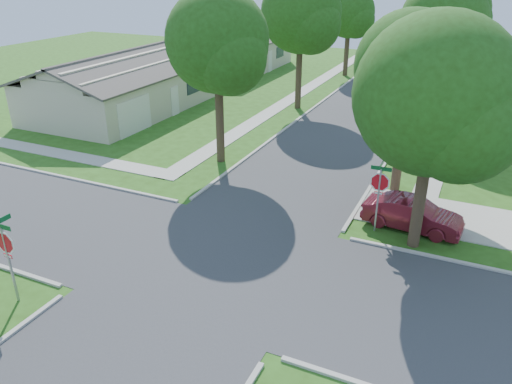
{
  "coord_description": "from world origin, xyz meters",
  "views": [
    {
      "loc": [
        7.76,
        -13.41,
        9.93
      ],
      "look_at": [
        0.21,
        2.94,
        1.6
      ],
      "focal_mm": 35.0,
      "sensor_mm": 36.0,
      "label": 1
    }
  ],
  "objects_px": {
    "stop_sign_ne": "(379,185)",
    "tree_w_far": "(350,15)",
    "tree_e_near": "(411,72)",
    "tree_w_mid": "(302,16)",
    "tree_e_far": "(460,14)",
    "tree_e_mid": "(444,27)",
    "car_curb_east": "(411,104)",
    "house_nw_near": "(122,90)",
    "house_nw_far": "(231,54)",
    "tree_ne_corner": "(436,103)",
    "car_curb_west": "(368,64)",
    "stop_sign_sw": "(6,246)",
    "tree_w_near": "(218,46)",
    "car_driveway": "(412,214)"
  },
  "relations": [
    {
      "from": "stop_sign_ne",
      "to": "tree_w_far",
      "type": "height_order",
      "value": "tree_w_far"
    },
    {
      "from": "tree_e_near",
      "to": "tree_w_mid",
      "type": "bearing_deg",
      "value": 128.05
    },
    {
      "from": "tree_e_near",
      "to": "tree_e_far",
      "type": "bearing_deg",
      "value": 90.0
    },
    {
      "from": "tree_e_mid",
      "to": "car_curb_east",
      "type": "bearing_deg",
      "value": 132.83
    },
    {
      "from": "tree_e_mid",
      "to": "house_nw_near",
      "type": "xyz_separation_m",
      "value": [
        -20.75,
        -6.01,
        -4.74
      ]
    },
    {
      "from": "house_nw_near",
      "to": "house_nw_far",
      "type": "xyz_separation_m",
      "value": [
        0.0,
        17.0,
        0.0
      ]
    },
    {
      "from": "tree_ne_corner",
      "to": "car_curb_west",
      "type": "distance_m",
      "value": 34.55
    },
    {
      "from": "stop_sign_ne",
      "to": "house_nw_far",
      "type": "height_order",
      "value": "house_nw_far"
    },
    {
      "from": "tree_w_far",
      "to": "stop_sign_sw",
      "type": "bearing_deg",
      "value": -90.07
    },
    {
      "from": "tree_w_near",
      "to": "tree_ne_corner",
      "type": "distance_m",
      "value": 12.02
    },
    {
      "from": "tree_w_far",
      "to": "tree_e_near",
      "type": "bearing_deg",
      "value": -69.39
    },
    {
      "from": "tree_w_near",
      "to": "car_curb_east",
      "type": "height_order",
      "value": "tree_w_near"
    },
    {
      "from": "house_nw_near",
      "to": "car_curb_west",
      "type": "xyz_separation_m",
      "value": [
        12.79,
        22.04,
        -0.87
      ]
    },
    {
      "from": "tree_e_far",
      "to": "house_nw_far",
      "type": "relative_size",
      "value": 0.64
    },
    {
      "from": "stop_sign_sw",
      "to": "car_curb_east",
      "type": "distance_m",
      "value": 28.53
    },
    {
      "from": "tree_e_mid",
      "to": "stop_sign_sw",
      "type": "bearing_deg",
      "value": -110.2
    },
    {
      "from": "stop_sign_sw",
      "to": "tree_e_far",
      "type": "height_order",
      "value": "tree_e_far"
    },
    {
      "from": "house_nw_far",
      "to": "car_curb_east",
      "type": "distance_m",
      "value": 21.34
    },
    {
      "from": "stop_sign_sw",
      "to": "car_driveway",
      "type": "height_order",
      "value": "stop_sign_sw"
    },
    {
      "from": "car_curb_east",
      "to": "car_curb_west",
      "type": "xyz_separation_m",
      "value": [
        -6.4,
        14.35,
        -0.11
      ]
    },
    {
      "from": "house_nw_near",
      "to": "tree_ne_corner",
      "type": "bearing_deg",
      "value": -25.77
    },
    {
      "from": "stop_sign_sw",
      "to": "tree_e_far",
      "type": "distance_m",
      "value": 40.04
    },
    {
      "from": "stop_sign_sw",
      "to": "car_curb_west",
      "type": "xyz_separation_m",
      "value": [
        1.5,
        41.73,
        -1.39
      ]
    },
    {
      "from": "stop_sign_sw",
      "to": "tree_ne_corner",
      "type": "bearing_deg",
      "value": 38.84
    },
    {
      "from": "tree_w_near",
      "to": "house_nw_near",
      "type": "xyz_separation_m",
      "value": [
        -11.35,
        5.99,
        -4.6
      ]
    },
    {
      "from": "tree_ne_corner",
      "to": "house_nw_far",
      "type": "xyz_separation_m",
      "value": [
        -22.35,
        27.79,
        -4.08
      ]
    },
    {
      "from": "stop_sign_ne",
      "to": "tree_w_near",
      "type": "bearing_deg",
      "value": 155.26
    },
    {
      "from": "tree_e_far",
      "to": "car_curb_east",
      "type": "xyz_separation_m",
      "value": [
        -1.55,
        -11.32,
        -5.22
      ]
    },
    {
      "from": "stop_sign_sw",
      "to": "tree_w_far",
      "type": "distance_m",
      "value": 38.86
    },
    {
      "from": "house_nw_near",
      "to": "car_driveway",
      "type": "distance_m",
      "value": 23.97
    },
    {
      "from": "house_nw_near",
      "to": "house_nw_far",
      "type": "height_order",
      "value": "same"
    },
    {
      "from": "tree_e_mid",
      "to": "tree_w_mid",
      "type": "height_order",
      "value": "tree_w_mid"
    },
    {
      "from": "tree_w_mid",
      "to": "stop_sign_ne",
      "type": "bearing_deg",
      "value": -60.2
    },
    {
      "from": "house_nw_near",
      "to": "house_nw_far",
      "type": "relative_size",
      "value": 1.0
    },
    {
      "from": "stop_sign_ne",
      "to": "tree_ne_corner",
      "type": "xyz_separation_m",
      "value": [
        1.66,
        -0.49,
        3.56
      ]
    },
    {
      "from": "stop_sign_ne",
      "to": "car_curb_west",
      "type": "bearing_deg",
      "value": 103.73
    },
    {
      "from": "house_nw_near",
      "to": "stop_sign_sw",
      "type": "bearing_deg",
      "value": -60.17
    },
    {
      "from": "house_nw_near",
      "to": "car_driveway",
      "type": "xyz_separation_m",
      "value": [
        21.99,
        -9.5,
        -0.87
      ]
    },
    {
      "from": "tree_e_near",
      "to": "car_driveway",
      "type": "relative_size",
      "value": 2.11
    },
    {
      "from": "tree_ne_corner",
      "to": "stop_sign_sw",
      "type": "bearing_deg",
      "value": -141.16
    },
    {
      "from": "tree_w_near",
      "to": "car_curb_east",
      "type": "bearing_deg",
      "value": 60.17
    },
    {
      "from": "stop_sign_sw",
      "to": "tree_w_near",
      "type": "bearing_deg",
      "value": 89.77
    },
    {
      "from": "tree_w_mid",
      "to": "tree_ne_corner",
      "type": "relative_size",
      "value": 1.1
    },
    {
      "from": "tree_w_far",
      "to": "car_driveway",
      "type": "relative_size",
      "value": 2.05
    },
    {
      "from": "stop_sign_sw",
      "to": "car_curb_east",
      "type": "xyz_separation_m",
      "value": [
        7.9,
        27.39,
        -1.27
      ]
    },
    {
      "from": "stop_sign_sw",
      "to": "stop_sign_ne",
      "type": "relative_size",
      "value": 1.0
    },
    {
      "from": "tree_e_near",
      "to": "tree_ne_corner",
      "type": "relative_size",
      "value": 0.96
    },
    {
      "from": "tree_e_near",
      "to": "tree_e_far",
      "type": "distance_m",
      "value": 25.0
    },
    {
      "from": "tree_w_near",
      "to": "tree_w_far",
      "type": "height_order",
      "value": "tree_w_near"
    },
    {
      "from": "tree_w_mid",
      "to": "tree_w_far",
      "type": "height_order",
      "value": "tree_w_mid"
    }
  ]
}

